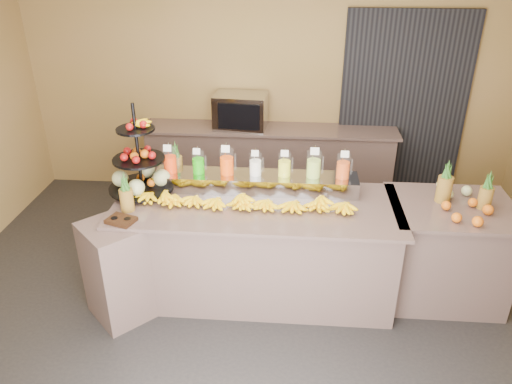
# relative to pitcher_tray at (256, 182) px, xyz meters

# --- Properties ---
(ground) EXTENTS (6.00, 6.00, 0.00)m
(ground) POSITION_rel_pitcher_tray_xyz_m (0.04, -0.58, -1.01)
(ground) COLOR black
(ground) RESTS_ON ground
(room_envelope) EXTENTS (6.04, 5.02, 2.82)m
(room_envelope) POSITION_rel_pitcher_tray_xyz_m (0.22, 0.21, 0.87)
(room_envelope) COLOR olive
(room_envelope) RESTS_ON ground
(buffet_counter) EXTENTS (2.75, 1.25, 0.93)m
(buffet_counter) POSITION_rel_pitcher_tray_xyz_m (-0.08, -0.32, -0.54)
(buffet_counter) COLOR gray
(buffet_counter) RESTS_ON ground
(right_counter) EXTENTS (1.08, 0.88, 0.93)m
(right_counter) POSITION_rel_pitcher_tray_xyz_m (1.74, -0.18, -0.54)
(right_counter) COLOR gray
(right_counter) RESTS_ON ground
(back_ledge) EXTENTS (3.10, 0.55, 0.93)m
(back_ledge) POSITION_rel_pitcher_tray_xyz_m (0.04, 1.67, -0.54)
(back_ledge) COLOR gray
(back_ledge) RESTS_ON ground
(pitcher_tray) EXTENTS (1.85, 0.30, 0.15)m
(pitcher_tray) POSITION_rel_pitcher_tray_xyz_m (0.00, 0.00, 0.00)
(pitcher_tray) COLOR gray
(pitcher_tray) RESTS_ON buffet_counter
(juice_pitcher_orange_a) EXTENTS (0.12, 0.13, 0.30)m
(juice_pitcher_orange_a) POSITION_rel_pitcher_tray_xyz_m (-0.78, -0.00, 0.18)
(juice_pitcher_orange_a) COLOR silver
(juice_pitcher_orange_a) RESTS_ON pitcher_tray
(juice_pitcher_green) EXTENTS (0.11, 0.12, 0.27)m
(juice_pitcher_green) POSITION_rel_pitcher_tray_xyz_m (-0.52, -0.00, 0.17)
(juice_pitcher_green) COLOR silver
(juice_pitcher_green) RESTS_ON pitcher_tray
(juice_pitcher_orange_b) EXTENTS (0.13, 0.13, 0.31)m
(juice_pitcher_orange_b) POSITION_rel_pitcher_tray_xyz_m (-0.26, -0.00, 0.18)
(juice_pitcher_orange_b) COLOR silver
(juice_pitcher_orange_b) RESTS_ON pitcher_tray
(juice_pitcher_milk) EXTENTS (0.11, 0.11, 0.27)m
(juice_pitcher_milk) POSITION_rel_pitcher_tray_xyz_m (-0.00, -0.00, 0.17)
(juice_pitcher_milk) COLOR silver
(juice_pitcher_milk) RESTS_ON pitcher_tray
(juice_pitcher_lemon) EXTENTS (0.12, 0.12, 0.28)m
(juice_pitcher_lemon) POSITION_rel_pitcher_tray_xyz_m (0.26, -0.00, 0.17)
(juice_pitcher_lemon) COLOR silver
(juice_pitcher_lemon) RESTS_ON pitcher_tray
(juice_pitcher_lime) EXTENTS (0.13, 0.13, 0.31)m
(juice_pitcher_lime) POSITION_rel_pitcher_tray_xyz_m (0.52, -0.00, 0.18)
(juice_pitcher_lime) COLOR silver
(juice_pitcher_lime) RESTS_ON pitcher_tray
(juice_pitcher_orange_c) EXTENTS (0.12, 0.12, 0.29)m
(juice_pitcher_orange_c) POSITION_rel_pitcher_tray_xyz_m (0.78, -0.00, 0.17)
(juice_pitcher_orange_c) COLOR silver
(juice_pitcher_orange_c) RESTS_ON pitcher_tray
(banana_heap) EXTENTS (1.92, 0.17, 0.16)m
(banana_heap) POSITION_rel_pitcher_tray_xyz_m (-0.07, -0.30, -0.01)
(banana_heap) COLOR yellow
(banana_heap) RESTS_ON buffet_counter
(fruit_stand) EXTENTS (0.67, 0.67, 0.83)m
(fruit_stand) POSITION_rel_pitcher_tray_xyz_m (-0.99, -0.13, 0.14)
(fruit_stand) COLOR black
(fruit_stand) RESTS_ON buffet_counter
(condiment_caddy) EXTENTS (0.26, 0.23, 0.03)m
(condiment_caddy) POSITION_rel_pitcher_tray_xyz_m (-1.04, -0.68, -0.06)
(condiment_caddy) COLOR black
(condiment_caddy) RESTS_ON buffet_counter
(pineapple_left_a) EXTENTS (0.12, 0.12, 0.36)m
(pineapple_left_a) POSITION_rel_pitcher_tray_xyz_m (-1.05, -0.48, 0.05)
(pineapple_left_a) COLOR brown
(pineapple_left_a) RESTS_ON buffet_counter
(pineapple_left_b) EXTENTS (0.12, 0.12, 0.38)m
(pineapple_left_b) POSITION_rel_pitcher_tray_xyz_m (-0.77, 0.19, 0.07)
(pineapple_left_b) COLOR brown
(pineapple_left_b) RESTS_ON buffet_counter
(right_fruit_pile) EXTENTS (0.44, 0.42, 0.23)m
(right_fruit_pile) POSITION_rel_pitcher_tray_xyz_m (1.79, -0.24, -0.00)
(right_fruit_pile) COLOR brown
(right_fruit_pile) RESTS_ON right_counter
(oven_warmer) EXTENTS (0.65, 0.48, 0.41)m
(oven_warmer) POSITION_rel_pitcher_tray_xyz_m (-0.31, 1.67, 0.13)
(oven_warmer) COLOR gray
(oven_warmer) RESTS_ON back_ledge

